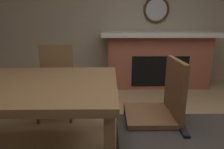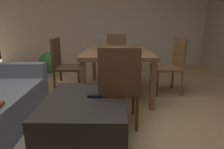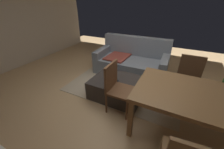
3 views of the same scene
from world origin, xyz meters
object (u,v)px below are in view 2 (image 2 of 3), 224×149
(dining_chair_west, at_px, (119,83))
(potted_plant, at_px, (49,64))
(dining_table, at_px, (118,54))
(tv_remote, at_px, (95,96))
(small_dog, at_px, (75,92))
(dining_chair_east, at_px, (117,52))
(ottoman_coffee_table, at_px, (86,115))
(dining_chair_north, at_px, (63,62))
(dining_chair_south, at_px, (172,63))

(dining_chair_west, relative_size, potted_plant, 1.69)
(dining_table, height_order, dining_chair_west, dining_chair_west)
(tv_remote, relative_size, dining_chair_west, 0.17)
(tv_remote, xyz_separation_m, small_dog, (0.81, 0.40, -0.25))
(potted_plant, relative_size, small_dog, 0.97)
(dining_chair_east, bearing_deg, potted_plant, 99.03)
(small_dog, bearing_deg, tv_remote, -153.88)
(dining_table, xyz_separation_m, dining_chair_east, (1.16, 0.00, -0.14))
(ottoman_coffee_table, distance_m, dining_chair_north, 1.45)
(dining_chair_north, bearing_deg, dining_table, -89.94)
(dining_table, bearing_deg, tv_remote, 168.92)
(ottoman_coffee_table, bearing_deg, dining_chair_south, -44.33)
(dining_chair_east, relative_size, potted_plant, 1.69)
(dining_chair_west, bearing_deg, tv_remote, 115.74)
(tv_remote, distance_m, dining_chair_east, 2.45)
(ottoman_coffee_table, height_order, small_dog, ottoman_coffee_table)
(dining_chair_west, distance_m, potted_plant, 2.57)
(tv_remote, xyz_separation_m, dining_chair_south, (1.29, -1.17, 0.11))
(ottoman_coffee_table, xyz_separation_m, dining_chair_west, (0.14, -0.35, 0.32))
(ottoman_coffee_table, xyz_separation_m, potted_plant, (2.22, 1.14, 0.10))
(dining_chair_south, bearing_deg, small_dog, 106.86)
(dining_chair_north, bearing_deg, potted_plant, 31.73)
(ottoman_coffee_table, xyz_separation_m, small_dog, (0.83, 0.29, -0.04))
(dining_chair_north, relative_size, small_dog, 1.64)
(tv_remote, xyz_separation_m, dining_chair_west, (0.12, -0.25, 0.11))
(tv_remote, bearing_deg, ottoman_coffee_table, 105.48)
(dining_table, distance_m, dining_chair_west, 1.17)
(dining_chair_west, relative_size, small_dog, 1.64)
(dining_chair_west, bearing_deg, ottoman_coffee_table, 111.79)
(dining_table, height_order, dining_chair_east, dining_chair_east)
(potted_plant, bearing_deg, dining_table, -121.66)
(dining_table, xyz_separation_m, dining_chair_north, (-0.00, 0.92, -0.14))
(dining_chair_east, height_order, potted_plant, dining_chair_east)
(dining_table, relative_size, dining_chair_north, 1.65)
(dining_table, relative_size, dining_chair_south, 1.65)
(dining_table, xyz_separation_m, small_dog, (-0.47, 0.65, -0.50))
(small_dog, bearing_deg, dining_chair_east, -21.60)
(dining_table, xyz_separation_m, dining_chair_west, (-1.16, -0.00, -0.14))
(dining_chair_west, xyz_separation_m, small_dog, (0.69, 0.65, -0.36))
(ottoman_coffee_table, bearing_deg, dining_chair_north, 23.68)
(dining_chair_west, xyz_separation_m, potted_plant, (2.08, 1.49, -0.22))
(dining_chair_east, distance_m, dining_chair_north, 1.48)
(dining_chair_south, bearing_deg, dining_chair_west, 141.64)
(potted_plant, bearing_deg, dining_chair_south, -110.70)
(ottoman_coffee_table, distance_m, dining_chair_west, 0.50)
(tv_remote, bearing_deg, potted_plant, 33.65)
(ottoman_coffee_table, distance_m, dining_chair_south, 1.86)
(potted_plant, bearing_deg, small_dog, -148.67)
(dining_chair_east, distance_m, small_dog, 1.79)
(ottoman_coffee_table, relative_size, tv_remote, 6.62)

